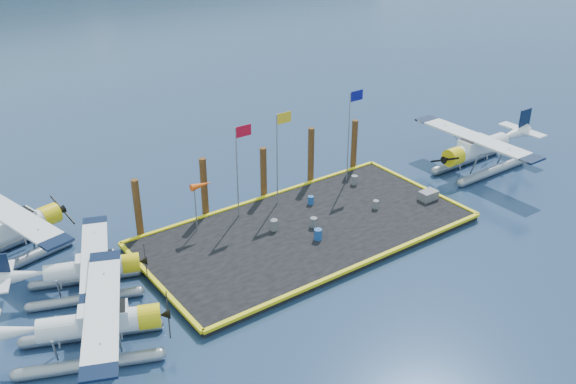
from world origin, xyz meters
The scene contains 23 objects.
ground centered at (0.00, 0.00, 0.00)m, with size 4000.00×4000.00×0.00m, color #1A334E.
dock centered at (0.00, 0.00, 0.20)m, with size 20.00×10.00×0.40m, color black.
dock_bumpers centered at (0.00, 0.00, 0.49)m, with size 20.25×10.25×0.18m, color #D9C70C, non-canonical shape.
seaplane_a centered at (-14.35, -3.04, 1.48)m, with size 8.88×9.35×3.41m.
seaplane_b centered at (-12.87, 1.81, 1.31)m, with size 7.88×8.35×3.02m.
seaplane_c centered at (-15.36, 7.76, 1.58)m, with size 9.44×10.22×3.63m.
seaplane_d centered at (15.88, 0.06, 1.64)m, with size 9.55×10.52×3.76m.
drum_0 centered at (-1.69, 1.05, 0.74)m, with size 0.48×0.48×0.68m, color #5B5A5F.
drum_1 centered at (0.51, -0.08, 0.70)m, with size 0.43×0.43×0.61m, color #5B5A5F.
drum_2 centered at (5.28, -0.53, 0.68)m, with size 0.39×0.39×0.55m, color #5B5A5F.
drum_3 centered at (-0.21, -1.42, 0.74)m, with size 0.48×0.48×0.67m, color #19458E.
drum_4 centered at (6.55, 3.03, 0.72)m, with size 0.45×0.45×0.63m, color #5B5A5F.
drum_5 centered at (2.23, 2.43, 0.68)m, with size 0.39×0.39×0.55m, color #19458E.
crate centered at (9.00, -1.63, 0.70)m, with size 1.20×0.80×0.60m, color #5B5A5F.
flagpole_red centered at (-2.29, 3.80, 4.40)m, with size 1.14×0.08×6.00m.
flagpole_yellow centered at (0.70, 3.80, 4.51)m, with size 1.14×0.08×6.20m.
flagpole_blue centered at (6.70, 3.80, 4.69)m, with size 1.14×0.08×6.50m.
windsock centered at (-5.03, 3.80, 3.23)m, with size 1.40×0.44×3.12m.
piling_0 centered at (-8.50, 5.40, 2.00)m, with size 0.44×0.44×4.00m, color #402412.
piling_1 centered at (-4.00, 5.40, 2.10)m, with size 0.44×0.44×4.20m, color #402412.
piling_2 centered at (0.50, 5.40, 1.90)m, with size 0.44×0.44×3.80m, color #402412.
piling_3 centered at (4.50, 5.40, 2.15)m, with size 0.44×0.44×4.30m, color #402412.
piling_4 centered at (8.50, 5.40, 2.00)m, with size 0.44×0.44×4.00m, color #402412.
Camera 1 is at (-20.92, -27.07, 20.02)m, focal length 40.00 mm.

